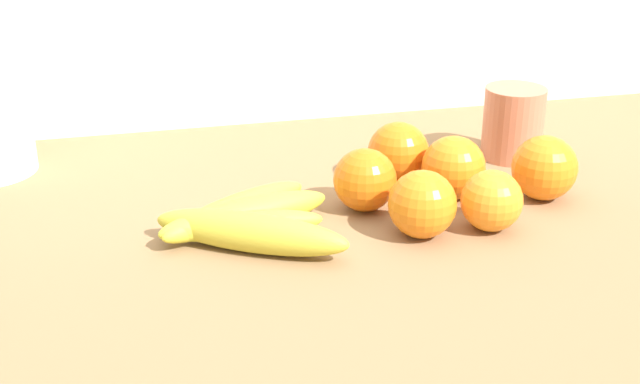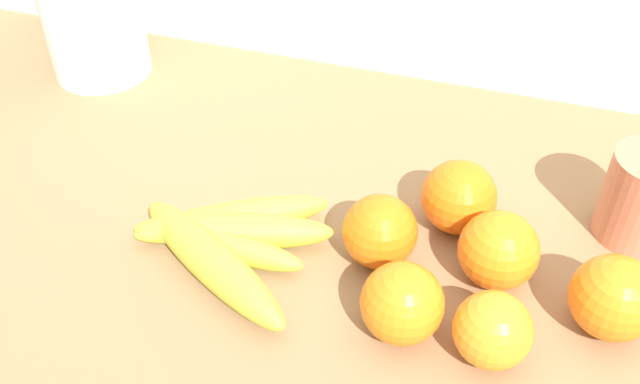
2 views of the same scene
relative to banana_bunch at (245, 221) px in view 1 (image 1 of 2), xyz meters
name	(u,v)px [view 1 (image 1 of 2)]	position (x,y,z in m)	size (l,w,h in m)	color
wall_back	(336,239)	(0.22, 0.42, -0.25)	(2.38, 0.06, 1.30)	silver
banana_bunch	(245,221)	(0.00, 0.00, 0.00)	(0.21, 0.21, 0.04)	gold
orange_back_left	(544,167)	(0.37, 0.02, 0.02)	(0.08, 0.08, 0.08)	orange
orange_right	(365,180)	(0.15, 0.04, 0.02)	(0.07, 0.07, 0.07)	orange
orange_far_right	(492,201)	(0.27, -0.04, 0.02)	(0.07, 0.07, 0.07)	orange
orange_center	(453,168)	(0.26, 0.05, 0.02)	(0.08, 0.08, 0.08)	orange
orange_back_right	(395,153)	(0.21, 0.11, 0.02)	(0.08, 0.08, 0.08)	orange
orange_front	(422,204)	(0.19, -0.04, 0.02)	(0.08, 0.08, 0.08)	orange
mug	(513,123)	(0.39, 0.16, 0.03)	(0.08, 0.08, 0.10)	#BF7356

